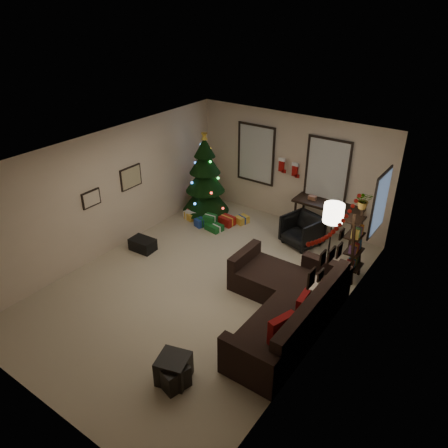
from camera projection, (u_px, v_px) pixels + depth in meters
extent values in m
plane|color=tan|center=(202.00, 285.00, 8.62)|extent=(7.00, 7.00, 0.00)
plane|color=white|center=(199.00, 155.00, 7.34)|extent=(7.00, 7.00, 0.00)
plane|color=beige|center=(290.00, 169.00, 10.49)|extent=(5.00, 0.00, 5.00)
plane|color=beige|center=(29.00, 334.00, 5.47)|extent=(5.00, 0.00, 5.00)
plane|color=beige|center=(108.00, 193.00, 9.25)|extent=(0.00, 7.00, 7.00)
plane|color=beige|center=(328.00, 270.00, 6.71)|extent=(0.00, 7.00, 7.00)
cube|color=#728CB2|center=(256.00, 154.00, 10.86)|extent=(0.94, 0.02, 1.35)
cube|color=beige|center=(256.00, 154.00, 10.86)|extent=(0.94, 0.03, 1.35)
cube|color=#728CB2|center=(327.00, 170.00, 9.89)|extent=(0.94, 0.02, 1.35)
cube|color=beige|center=(327.00, 170.00, 9.89)|extent=(0.94, 0.03, 1.35)
cube|color=#728CB2|center=(381.00, 203.00, 8.48)|extent=(0.05, 0.27, 1.17)
cube|color=beige|center=(381.00, 203.00, 8.48)|extent=(0.05, 0.45, 1.17)
cylinder|color=black|center=(206.00, 209.00, 11.32)|extent=(0.09, 0.09, 0.27)
cone|color=black|center=(206.00, 195.00, 11.13)|extent=(1.20, 1.20, 0.84)
cone|color=black|center=(205.00, 177.00, 10.90)|extent=(0.99, 0.99, 0.71)
cone|color=black|center=(205.00, 161.00, 10.69)|extent=(0.78, 0.78, 0.62)
cone|color=black|center=(204.00, 147.00, 10.52)|extent=(0.53, 0.53, 0.49)
cylinder|color=maroon|center=(206.00, 213.00, 11.37)|extent=(0.97, 0.97, 0.04)
cube|color=maroon|center=(227.00, 221.00, 10.79)|extent=(0.35, 0.28, 0.22)
cube|color=#14591E|center=(210.00, 221.00, 10.71)|extent=(0.28, 0.25, 0.30)
cube|color=gold|center=(242.00, 220.00, 10.89)|extent=(0.25, 0.30, 0.18)
cube|color=silver|center=(192.00, 214.00, 11.06)|extent=(0.30, 0.22, 0.25)
cube|color=navy|center=(200.00, 223.00, 10.73)|extent=(0.22, 0.22, 0.20)
cube|color=maroon|center=(200.00, 207.00, 11.43)|extent=(0.26, 0.26, 0.28)
cube|color=#14591E|center=(214.00, 227.00, 10.57)|extent=(0.40, 0.30, 0.15)
cube|color=gold|center=(192.00, 216.00, 11.07)|extent=(0.28, 0.27, 0.18)
cube|color=silver|center=(190.00, 213.00, 11.20)|extent=(0.25, 0.29, 0.16)
cube|color=black|center=(291.00, 320.00, 7.38)|extent=(0.95, 2.54, 0.45)
cube|color=black|center=(314.00, 308.00, 6.97)|extent=(0.20, 2.54, 0.46)
cube|color=black|center=(248.00, 365.00, 6.33)|extent=(0.95, 0.20, 0.70)
cube|color=black|center=(325.00, 276.00, 8.30)|extent=(0.95, 0.20, 0.70)
cube|color=black|center=(268.00, 279.00, 8.42)|extent=(0.90, 0.95, 0.45)
cube|color=black|center=(244.00, 265.00, 8.63)|extent=(0.18, 0.95, 0.70)
cube|color=maroon|center=(282.00, 330.00, 6.57)|extent=(0.27, 0.49, 0.47)
cube|color=maroon|center=(303.00, 305.00, 7.08)|extent=(0.15, 0.41, 0.41)
cube|color=beige|center=(313.00, 293.00, 7.37)|extent=(0.18, 0.46, 0.45)
cube|color=black|center=(174.00, 369.00, 6.45)|extent=(0.56, 0.56, 0.43)
cube|color=black|center=(173.00, 375.00, 6.38)|extent=(0.48, 0.48, 0.37)
cube|color=black|center=(328.00, 205.00, 9.95)|extent=(1.59, 0.57, 0.06)
cylinder|color=black|center=(295.00, 217.00, 10.34)|extent=(0.06, 0.06, 0.79)
cylinder|color=black|center=(303.00, 210.00, 10.67)|extent=(0.06, 0.06, 0.79)
cylinder|color=black|center=(351.00, 234.00, 9.63)|extent=(0.06, 0.06, 0.79)
cylinder|color=black|center=(358.00, 226.00, 9.96)|extent=(0.06, 0.06, 0.79)
imported|color=black|center=(302.00, 230.00, 9.85)|extent=(0.86, 0.83, 0.72)
cube|color=black|center=(353.00, 251.00, 8.32)|extent=(0.05, 0.05, 1.53)
cube|color=black|center=(360.00, 242.00, 8.61)|extent=(0.05, 0.05, 1.53)
cube|color=black|center=(352.00, 266.00, 8.71)|extent=(0.30, 0.43, 0.03)
cube|color=black|center=(354.00, 251.00, 8.54)|extent=(0.30, 0.43, 0.03)
cube|color=black|center=(357.00, 236.00, 8.38)|extent=(0.30, 0.43, 0.03)
cube|color=black|center=(359.00, 220.00, 8.22)|extent=(0.30, 0.43, 0.03)
imported|color=#4C4C4C|center=(364.00, 198.00, 8.02)|extent=(0.51, 0.49, 0.44)
cylinder|color=black|center=(324.00, 283.00, 8.66)|extent=(0.31, 0.31, 0.03)
cylinder|color=black|center=(328.00, 251.00, 8.30)|extent=(0.03, 0.03, 1.48)
cylinder|color=white|center=(334.00, 213.00, 7.91)|extent=(0.37, 0.37, 0.35)
cube|color=black|center=(131.00, 177.00, 9.65)|extent=(0.04, 0.60, 0.50)
cube|color=tan|center=(131.00, 177.00, 9.65)|extent=(0.01, 0.54, 0.45)
cube|color=black|center=(91.00, 199.00, 8.89)|extent=(0.04, 0.45, 0.35)
cube|color=beige|center=(91.00, 199.00, 8.89)|extent=(0.01, 0.41, 0.31)
cube|color=black|center=(311.00, 278.00, 6.19)|extent=(0.03, 0.22, 0.28)
cube|color=black|center=(323.00, 258.00, 6.37)|extent=(0.03, 0.18, 0.22)
cube|color=black|center=(321.00, 275.00, 6.51)|extent=(0.03, 0.20, 0.16)
cube|color=black|center=(331.00, 255.00, 6.68)|extent=(0.03, 0.26, 0.20)
cube|color=black|center=(339.00, 250.00, 6.98)|extent=(0.03, 0.18, 0.24)
cube|color=black|center=(342.00, 234.00, 6.84)|extent=(0.03, 0.16, 0.16)
cube|color=#990F0C|center=(282.00, 165.00, 10.40)|extent=(0.14, 0.04, 0.30)
cube|color=white|center=(282.00, 160.00, 10.32)|extent=(0.16, 0.05, 0.08)
cube|color=#990F0C|center=(284.00, 171.00, 10.42)|extent=(0.10, 0.04, 0.08)
cube|color=#990F0C|center=(295.00, 170.00, 10.30)|extent=(0.14, 0.04, 0.30)
cube|color=white|center=(295.00, 164.00, 10.23)|extent=(0.16, 0.05, 0.08)
cube|color=#990F0C|center=(297.00, 176.00, 10.33)|extent=(0.10, 0.04, 0.08)
cube|color=black|center=(143.00, 245.00, 9.73)|extent=(0.57, 0.40, 0.27)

